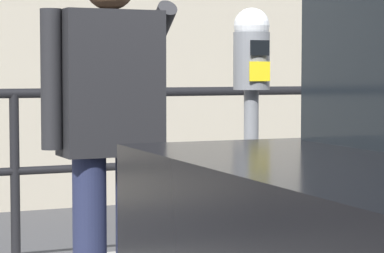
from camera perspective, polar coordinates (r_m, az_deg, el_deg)
name	(u,v)px	position (r m, az deg, el deg)	size (l,w,h in m)	color
parking_meter	(251,97)	(4.02, 3.97, 1.95)	(0.17, 0.18, 1.51)	slate
pedestrian_at_meter	(110,125)	(3.79, -5.48, 0.12)	(0.62, 0.59, 1.71)	#1E233F
background_railing	(176,134)	(5.76, -1.06, -0.50)	(24.06, 0.06, 1.11)	black
backdrop_wall	(54,81)	(8.83, -9.17, 2.99)	(32.00, 0.50, 2.54)	#ADA38E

